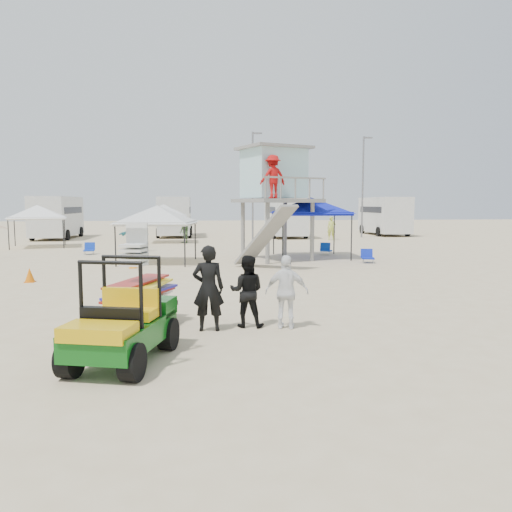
{
  "coord_description": "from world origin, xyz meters",
  "views": [
    {
      "loc": [
        -1.04,
        -10.4,
        2.72
      ],
      "look_at": [
        0.5,
        3.0,
        1.3
      ],
      "focal_mm": 35.0,
      "sensor_mm": 36.0,
      "label": 1
    }
  ],
  "objects": [
    {
      "name": "surf_trailer",
      "position": [
        -2.37,
        0.45,
        0.83
      ],
      "size": [
        1.63,
        2.35,
        2.03
      ],
      "color": "black",
      "rests_on": "ground"
    },
    {
      "name": "canopy_white_c",
      "position": [
        -3.47,
        24.91,
        2.52
      ],
      "size": [
        3.09,
        3.09,
        3.07
      ],
      "color": "black",
      "rests_on": "ground"
    },
    {
      "name": "utility_cart",
      "position": [
        -2.37,
        -1.88,
        0.83
      ],
      "size": [
        1.74,
        2.57,
        1.78
      ],
      "color": "#0C5112",
      "rests_on": "ground"
    },
    {
      "name": "man_left",
      "position": [
        -0.85,
        0.15,
        0.92
      ],
      "size": [
        0.68,
        0.46,
        1.85
      ],
      "primitive_type": "imported",
      "rotation": [
        0.0,
        0.0,
        3.12
      ],
      "color": "black",
      "rests_on": "ground"
    },
    {
      "name": "canopy_blue",
      "position": [
        4.56,
        14.3,
        2.88
      ],
      "size": [
        3.54,
        3.54,
        3.43
      ],
      "color": "black",
      "rests_on": "ground"
    },
    {
      "name": "beach_chair_c",
      "position": [
        5.68,
        15.49,
        0.31
      ],
      "size": [
        0.71,
        0.79,
        0.64
      ],
      "color": "#0E3E9C",
      "rests_on": "ground"
    },
    {
      "name": "cone_far",
      "position": [
        -6.9,
        7.51,
        0.25
      ],
      "size": [
        0.34,
        0.34,
        0.5
      ],
      "primitive_type": "cone",
      "color": "orange",
      "rests_on": "ground"
    },
    {
      "name": "canopy_white_b",
      "position": [
        -11.02,
        22.06,
        2.48
      ],
      "size": [
        3.8,
        3.8,
        3.03
      ],
      "color": "black",
      "rests_on": "ground"
    },
    {
      "name": "rv_far_right",
      "position": [
        15.0,
        31.49,
        1.8
      ],
      "size": [
        2.64,
        6.6,
        3.25
      ],
      "color": "silver",
      "rests_on": "ground"
    },
    {
      "name": "umbrella_b",
      "position": [
        -4.84,
        20.8,
        0.95
      ],
      "size": [
        2.59,
        2.62,
        1.89
      ],
      "primitive_type": "imported",
      "rotation": [
        0.0,
        0.0,
        0.3
      ],
      "color": "orange",
      "rests_on": "ground"
    },
    {
      "name": "man_mid",
      "position": [
        -0.0,
        0.4,
        0.8
      ],
      "size": [
        0.89,
        0.76,
        1.59
      ],
      "primitive_type": "imported",
      "rotation": [
        0.0,
        0.0,
        2.92
      ],
      "color": "black",
      "rests_on": "ground"
    },
    {
      "name": "man_right",
      "position": [
        0.85,
        0.15,
        0.81
      ],
      "size": [
        1.01,
        0.61,
        1.61
      ],
      "primitive_type": "imported",
      "rotation": [
        0.0,
        0.0,
        2.89
      ],
      "color": "white",
      "rests_on": "ground"
    },
    {
      "name": "rv_far_left",
      "position": [
        -12.0,
        29.99,
        1.8
      ],
      "size": [
        2.64,
        6.8,
        3.25
      ],
      "color": "silver",
      "rests_on": "ground"
    },
    {
      "name": "ground",
      "position": [
        0.0,
        0.0,
        0.0
      ],
      "size": [
        140.0,
        140.0,
        0.0
      ],
      "primitive_type": "plane",
      "color": "beige",
      "rests_on": "ground"
    },
    {
      "name": "light_pole_right",
      "position": [
        12.0,
        28.5,
        4.0
      ],
      "size": [
        0.14,
        0.14,
        8.0
      ],
      "primitive_type": "cylinder",
      "color": "slate",
      "rests_on": "ground"
    },
    {
      "name": "beach_chair_a",
      "position": [
        -6.9,
        17.1,
        0.31
      ],
      "size": [
        0.58,
        0.62,
        0.64
      ],
      "color": "#1037B7",
      "rests_on": "ground"
    },
    {
      "name": "distant_beachgoers",
      "position": [
        -1.78,
        21.19,
        0.87
      ],
      "size": [
        14.8,
        8.22,
        1.81
      ],
      "color": "teal",
      "rests_on": "ground"
    },
    {
      "name": "canopy_white_a",
      "position": [
        -2.92,
        12.8,
        2.49
      ],
      "size": [
        3.58,
        3.58,
        3.04
      ],
      "color": "black",
      "rests_on": "ground"
    },
    {
      "name": "rv_mid_right",
      "position": [
        6.0,
        29.99,
        1.8
      ],
      "size": [
        2.64,
        7.0,
        3.25
      ],
      "color": "silver",
      "rests_on": "ground"
    },
    {
      "name": "light_pole_left",
      "position": [
        3.0,
        27.0,
        4.0
      ],
      "size": [
        0.14,
        0.14,
        8.0
      ],
      "primitive_type": "cylinder",
      "color": "slate",
      "rests_on": "ground"
    },
    {
      "name": "lifeguard_tower",
      "position": [
        2.6,
        13.48,
        3.96
      ],
      "size": [
        4.32,
        4.32,
        5.31
      ],
      "color": "gray",
      "rests_on": "ground"
    },
    {
      "name": "rv_mid_left",
      "position": [
        -3.0,
        31.49,
        1.8
      ],
      "size": [
        2.65,
        6.5,
        3.25
      ],
      "color": "silver",
      "rests_on": "ground"
    },
    {
      "name": "beach_chair_b",
      "position": [
        6.67,
        11.7,
        0.31
      ],
      "size": [
        0.64,
        0.69,
        0.64
      ],
      "color": "#1024AD",
      "rests_on": "ground"
    },
    {
      "name": "cone_near",
      "position": [
        -3.82,
        10.99,
        0.25
      ],
      "size": [
        0.34,
        0.34,
        0.5
      ],
      "primitive_type": "cone",
      "color": "orange",
      "rests_on": "ground"
    }
  ]
}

